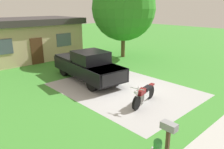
{
  "coord_description": "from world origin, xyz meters",
  "views": [
    {
      "loc": [
        -8.33,
        -7.93,
        4.51
      ],
      "look_at": [
        -0.54,
        0.38,
        0.9
      ],
      "focal_mm": 34.79,
      "sensor_mm": 36.0,
      "label": 1
    }
  ],
  "objects_px": {
    "mailbox": "(169,131)",
    "neighbor_house": "(23,39)",
    "motorcycle": "(144,94)",
    "shade_tree": "(124,9)",
    "pickup_truck": "(87,65)"
  },
  "relations": [
    {
      "from": "pickup_truck",
      "to": "mailbox",
      "type": "bearing_deg",
      "value": -110.06
    },
    {
      "from": "motorcycle",
      "to": "neighbor_house",
      "type": "height_order",
      "value": "neighbor_house"
    },
    {
      "from": "mailbox",
      "to": "pickup_truck",
      "type": "bearing_deg",
      "value": 69.94
    },
    {
      "from": "mailbox",
      "to": "shade_tree",
      "type": "distance_m",
      "value": 14.58
    },
    {
      "from": "shade_tree",
      "to": "neighbor_house",
      "type": "distance_m",
      "value": 9.14
    },
    {
      "from": "mailbox",
      "to": "shade_tree",
      "type": "xyz_separation_m",
      "value": [
        9.22,
        10.8,
        3.3
      ]
    },
    {
      "from": "motorcycle",
      "to": "pickup_truck",
      "type": "relative_size",
      "value": 0.38
    },
    {
      "from": "motorcycle",
      "to": "shade_tree",
      "type": "relative_size",
      "value": 0.31
    },
    {
      "from": "mailbox",
      "to": "neighbor_house",
      "type": "bearing_deg",
      "value": 81.95
    },
    {
      "from": "shade_tree",
      "to": "neighbor_house",
      "type": "bearing_deg",
      "value": 141.97
    },
    {
      "from": "motorcycle",
      "to": "shade_tree",
      "type": "distance_m",
      "value": 10.9
    },
    {
      "from": "pickup_truck",
      "to": "shade_tree",
      "type": "relative_size",
      "value": 0.82
    },
    {
      "from": "pickup_truck",
      "to": "mailbox",
      "type": "relative_size",
      "value": 4.59
    },
    {
      "from": "mailbox",
      "to": "shade_tree",
      "type": "relative_size",
      "value": 0.18
    },
    {
      "from": "shade_tree",
      "to": "neighbor_house",
      "type": "relative_size",
      "value": 0.74
    }
  ]
}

